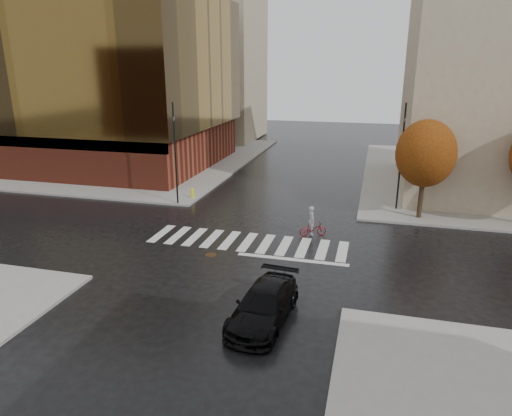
% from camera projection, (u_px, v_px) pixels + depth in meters
% --- Properties ---
extents(ground, '(120.00, 120.00, 0.00)m').
position_uv_depth(ground, '(245.00, 245.00, 26.25)').
color(ground, black).
rests_on(ground, ground).
extents(sidewalk_nw, '(30.00, 30.00, 0.15)m').
position_uv_depth(sidewalk_nw, '(116.00, 157.00, 50.69)').
color(sidewalk_nw, gray).
rests_on(sidewalk_nw, ground).
extents(crosswalk, '(12.00, 3.00, 0.01)m').
position_uv_depth(crosswalk, '(247.00, 242.00, 26.71)').
color(crosswalk, silver).
rests_on(crosswalk, ground).
extents(office_glass, '(27.00, 19.00, 16.00)m').
position_uv_depth(office_glass, '(84.00, 81.00, 45.68)').
color(office_glass, maroon).
rests_on(office_glass, sidewalk_nw).
extents(building_nw_far, '(14.00, 12.00, 20.00)m').
position_uv_depth(building_nw_far, '(206.00, 62.00, 61.18)').
color(building_nw_far, tan).
rests_on(building_nw_far, sidewalk_nw).
extents(tree_ne_a, '(3.80, 3.80, 6.50)m').
position_uv_depth(tree_ne_a, '(426.00, 154.00, 29.29)').
color(tree_ne_a, black).
rests_on(tree_ne_a, sidewalk_ne).
extents(sedan, '(2.40, 5.06, 1.43)m').
position_uv_depth(sedan, '(264.00, 305.00, 18.32)').
color(sedan, black).
rests_on(sedan, ground).
extents(cyclist, '(1.73, 1.20, 1.86)m').
position_uv_depth(cyclist, '(312.00, 226.00, 27.51)').
color(cyclist, maroon).
rests_on(cyclist, ground).
extents(traffic_light_nw, '(0.22, 0.20, 7.30)m').
position_uv_depth(traffic_light_nw, '(175.00, 147.00, 32.46)').
color(traffic_light_nw, black).
rests_on(traffic_light_nw, sidewalk_nw).
extents(traffic_light_ne, '(0.18, 0.20, 7.37)m').
position_uv_depth(traffic_light_ne, '(402.00, 150.00, 31.14)').
color(traffic_light_ne, black).
rests_on(traffic_light_ne, sidewalk_ne).
extents(fire_hydrant, '(0.27, 0.27, 0.75)m').
position_uv_depth(fire_hydrant, '(192.00, 192.00, 34.99)').
color(fire_hydrant, yellow).
rests_on(fire_hydrant, sidewalk_nw).
extents(manhole, '(0.71, 0.71, 0.01)m').
position_uv_depth(manhole, '(211.00, 255.00, 24.92)').
color(manhole, '#4A311A').
rests_on(manhole, ground).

